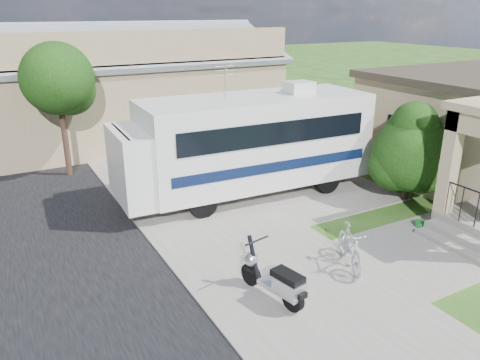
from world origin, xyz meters
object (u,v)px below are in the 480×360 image
motorhome (247,141)px  bicycle (350,249)px  scooter (276,280)px  shrub (411,150)px  garden_hose (421,225)px

motorhome → bicycle: 5.21m
scooter → bicycle: scooter is taller
shrub → bicycle: (-4.31, -2.33, -1.09)m
motorhome → garden_hose: (2.87, -4.42, -1.65)m
shrub → scooter: 7.08m
scooter → bicycle: 2.19m
shrub → garden_hose: 2.56m
bicycle → garden_hose: bearing=35.3°
scooter → garden_hose: bearing=-1.8°
motorhome → scooter: size_ratio=4.64×
motorhome → bicycle: motorhome is taller
shrub → garden_hose: bearing=-125.6°
motorhome → scooter: 6.00m
shrub → bicycle: bearing=-151.6°
shrub → bicycle: size_ratio=1.92×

